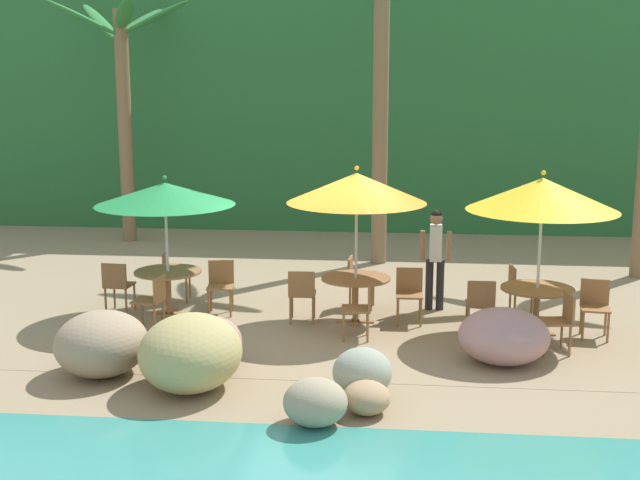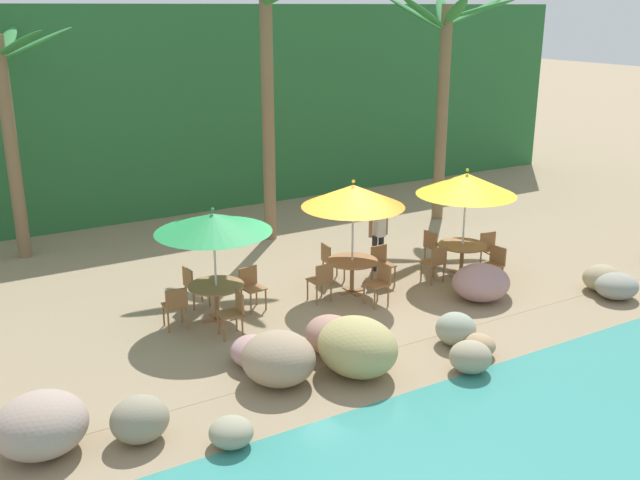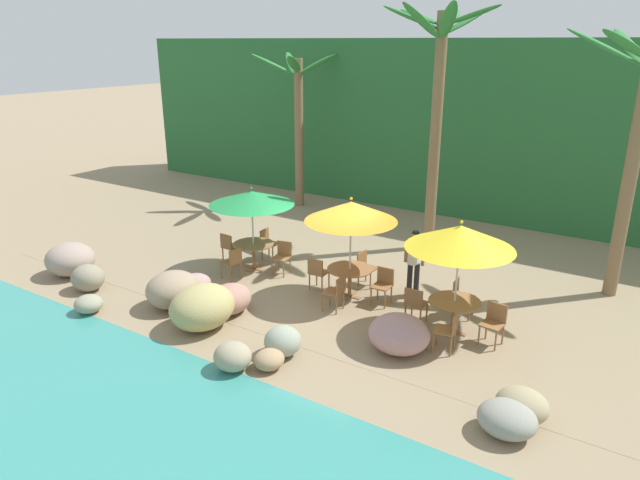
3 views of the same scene
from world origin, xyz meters
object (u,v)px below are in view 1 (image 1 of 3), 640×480
dining_table_orange (356,285)px  chair_orange_seaward (409,291)px  chair_green_right (153,298)px  waiter_in_white (436,252)px  palm_tree_nearest (124,84)px  chair_green_left (117,283)px  chair_green_seaward (221,283)px  chair_yellow_left (480,302)px  chair_orange_inland (357,278)px  chair_yellow_right (561,318)px  chair_yellow_inland (519,288)px  chair_orange_right (362,306)px  umbrella_yellow (542,194)px  chair_green_inland (172,272)px  umbrella_orange (357,188)px  dining_table_yellow (537,296)px  umbrella_green (165,194)px  chair_orange_left (302,292)px  palm_tree_second (381,34)px  chair_yellow_seaward (595,304)px  dining_table_green (168,278)px

dining_table_orange → chair_orange_seaward: (0.85, 0.11, -0.10)m
chair_green_right → waiter_in_white: 4.66m
dining_table_orange → palm_tree_nearest: 8.90m
chair_green_left → dining_table_orange: (3.94, -0.11, 0.10)m
chair_green_seaward → chair_orange_seaward: same height
chair_yellow_left → chair_orange_seaward: bearing=151.6°
chair_orange_seaward → chair_orange_inland: (-0.88, 0.75, 0.00)m
dining_table_orange → waiter_in_white: (1.27, 0.86, 0.37)m
palm_tree_nearest → dining_table_orange: bearing=-47.0°
chair_yellow_right → waiter_in_white: (-1.70, 2.07, 0.47)m
chair_green_left → chair_yellow_inland: bearing=3.1°
chair_orange_right → umbrella_yellow: size_ratio=0.35×
chair_green_inland → chair_orange_seaward: 4.19m
umbrella_orange → waiter_in_white: 1.94m
chair_yellow_inland → palm_tree_nearest: (-8.31, 5.65, 3.15)m
chair_yellow_inland → dining_table_yellow: bearing=-78.9°
umbrella_green → umbrella_orange: (3.09, -0.14, 0.16)m
dining_table_orange → chair_orange_inland: 0.86m
chair_green_left → chair_yellow_left: same height
dining_table_orange → chair_orange_left: size_ratio=1.26×
umbrella_green → palm_tree_second: palm_tree_second is taller
chair_green_right → chair_yellow_inland: 5.81m
umbrella_yellow → waiter_in_white: 2.27m
chair_green_left → umbrella_yellow: bearing=-4.1°
umbrella_green → chair_green_left: bearing=-178.2°
umbrella_orange → chair_green_left: bearing=178.4°
dining_table_orange → palm_tree_nearest: bearing=133.0°
chair_yellow_seaward → waiter_in_white: bearing=151.9°
dining_table_yellow → palm_tree_second: bearing=118.4°
umbrella_orange → dining_table_orange: 1.55m
umbrella_green → palm_tree_nearest: 6.73m
chair_orange_seaward → chair_yellow_left: (1.07, -0.58, 0.00)m
chair_orange_inland → dining_table_yellow: size_ratio=0.79×
dining_table_yellow → dining_table_orange: bearing=172.2°
umbrella_green → palm_tree_nearest: size_ratio=0.42×
umbrella_yellow → dining_table_yellow: bearing=180.0°
dining_table_green → palm_tree_nearest: (-2.62, 5.98, 3.05)m
dining_table_green → dining_table_orange: size_ratio=1.00×
chair_orange_inland → palm_tree_second: palm_tree_second is taller
chair_orange_left → chair_orange_inland: bearing=50.8°
dining_table_yellow → umbrella_green: bearing=175.0°
dining_table_yellow → chair_yellow_inland: chair_yellow_inland is taller
umbrella_orange → palm_tree_nearest: bearing=133.0°
umbrella_yellow → palm_tree_second: palm_tree_second is taller
umbrella_green → chair_yellow_left: size_ratio=2.65×
chair_green_inland → chair_green_right: (0.17, -1.69, 0.00)m
umbrella_orange → umbrella_yellow: size_ratio=1.00×
chair_green_left → chair_orange_right: bearing=-13.1°
umbrella_green → waiter_in_white: 4.54m
dining_table_orange → chair_orange_left: chair_orange_left is taller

